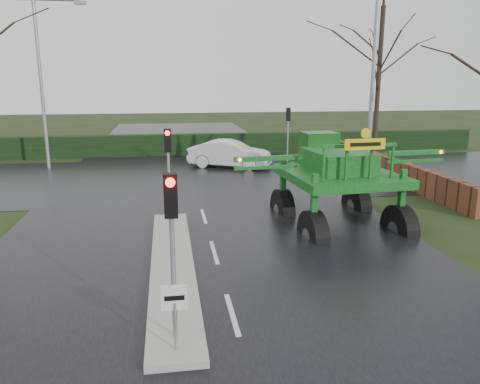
{
  "coord_description": "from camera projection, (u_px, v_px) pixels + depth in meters",
  "views": [
    {
      "loc": [
        -1.34,
        -9.65,
        5.21
      ],
      "look_at": [
        0.76,
        3.65,
        2.0
      ],
      "focal_mm": 35.0,
      "sensor_mm": 36.0,
      "label": 1
    }
  ],
  "objects": [
    {
      "name": "street_light_left_far",
      "position": [
        45.0,
        67.0,
        27.27
      ],
      "size": [
        3.85,
        0.3,
        10.0
      ],
      "color": "gray",
      "rests_on": "ground"
    },
    {
      "name": "street_light_right",
      "position": [
        368.0,
        64.0,
        22.07
      ],
      "size": [
        3.85,
        0.3,
        10.0
      ],
      "color": "gray",
      "rests_on": "ground"
    },
    {
      "name": "road_main",
      "position": [
        200.0,
        204.0,
        20.29
      ],
      "size": [
        14.0,
        80.0,
        0.02
      ],
      "primitive_type": "cube",
      "color": "black",
      "rests_on": "ground"
    },
    {
      "name": "white_sedan",
      "position": [
        230.0,
        167.0,
        28.87
      ],
      "size": [
        5.29,
        3.67,
        1.65
      ],
      "primitive_type": "imported",
      "rotation": [
        0.0,
        0.0,
        1.14
      ],
      "color": "silver",
      "rests_on": "ground"
    },
    {
      "name": "traffic_signal_far",
      "position": [
        288.0,
        122.0,
        30.29
      ],
      "size": [
        0.26,
        0.33,
        3.52
      ],
      "rotation": [
        0.0,
        0.0,
        3.14
      ],
      "color": "gray",
      "rests_on": "ground"
    },
    {
      "name": "traffic_signal_mid",
      "position": [
        168.0,
        154.0,
        17.08
      ],
      "size": [
        0.26,
        0.33,
        3.52
      ],
      "color": "gray",
      "rests_on": "ground"
    },
    {
      "name": "hedge_row",
      "position": [
        185.0,
        145.0,
        33.57
      ],
      "size": [
        44.0,
        0.9,
        1.5
      ],
      "primitive_type": "cube",
      "color": "black",
      "rests_on": "ground"
    },
    {
      "name": "traffic_signal_near",
      "position": [
        172.0,
        222.0,
        8.91
      ],
      "size": [
        0.26,
        0.33,
        3.52
      ],
      "color": "gray",
      "rests_on": "ground"
    },
    {
      "name": "median_island",
      "position": [
        172.0,
        265.0,
        13.35
      ],
      "size": [
        1.2,
        10.0,
        0.16
      ],
      "primitive_type": "cube",
      "color": "gray",
      "rests_on": "ground"
    },
    {
      "name": "road_cross",
      "position": [
        192.0,
        177.0,
        26.05
      ],
      "size": [
        80.0,
        12.0,
        0.02
      ],
      "primitive_type": "cube",
      "color": "black",
      "rests_on": "ground"
    },
    {
      "name": "ground",
      "position": [
        232.0,
        315.0,
        10.68
      ],
      "size": [
        140.0,
        140.0,
        0.0
      ],
      "primitive_type": "plane",
      "color": "black",
      "rests_on": "ground"
    },
    {
      "name": "crop_sprayer",
      "position": [
        313.0,
        173.0,
        15.71
      ],
      "size": [
        8.24,
        5.41,
        4.61
      ],
      "rotation": [
        0.0,
        0.0,
        0.08
      ],
      "color": "black",
      "rests_on": "ground"
    },
    {
      "name": "tree_right_far",
      "position": [
        380.0,
        61.0,
        31.33
      ],
      "size": [
        7.0,
        7.0,
        12.05
      ],
      "color": "black",
      "rests_on": "ground"
    },
    {
      "name": "brick_wall",
      "position": [
        371.0,
        161.0,
        27.51
      ],
      "size": [
        0.4,
        20.0,
        1.2
      ],
      "primitive_type": "cube",
      "color": "#592D1E",
      "rests_on": "ground"
    },
    {
      "name": "keep_left_sign",
      "position": [
        175.0,
        307.0,
        8.8
      ],
      "size": [
        0.5,
        0.07,
        1.35
      ],
      "color": "gray",
      "rests_on": "ground"
    }
  ]
}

